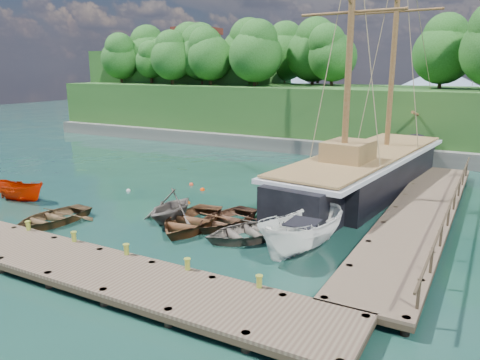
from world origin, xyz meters
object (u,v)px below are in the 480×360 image
(rowboat_3, at_px, (248,239))
(rowboat_4, at_px, (190,228))
(rowboat_0, at_px, (52,223))
(rowboat_1, at_px, (171,221))
(motorboat_orange, at_px, (21,200))
(schooner, at_px, (366,175))
(rowboat_2, at_px, (225,225))
(cabin_boat_white, at_px, (302,253))

(rowboat_3, height_order, rowboat_4, rowboat_4)
(rowboat_0, distance_m, rowboat_3, 10.51)
(rowboat_1, distance_m, rowboat_4, 1.57)
(rowboat_1, distance_m, rowboat_3, 4.84)
(rowboat_1, bearing_deg, rowboat_4, -18.65)
(motorboat_orange, distance_m, schooner, 21.86)
(rowboat_2, bearing_deg, rowboat_3, -23.96)
(rowboat_1, xyz_separation_m, cabin_boat_white, (7.73, -0.79, 0.00))
(rowboat_3, xyz_separation_m, cabin_boat_white, (2.90, -0.45, 0.00))
(rowboat_3, height_order, cabin_boat_white, cabin_boat_white)
(rowboat_0, bearing_deg, rowboat_4, 27.31)
(rowboat_1, bearing_deg, cabin_boat_white, -9.31)
(motorboat_orange, relative_size, cabin_boat_white, 0.66)
(rowboat_3, distance_m, cabin_boat_white, 2.93)
(rowboat_1, xyz_separation_m, schooner, (7.43, 11.15, 1.10))
(rowboat_1, bearing_deg, rowboat_0, -150.79)
(rowboat_3, height_order, motorboat_orange, motorboat_orange)
(motorboat_orange, height_order, cabin_boat_white, cabin_boat_white)
(rowboat_0, distance_m, rowboat_2, 9.09)
(rowboat_1, height_order, motorboat_orange, rowboat_1)
(rowboat_2, bearing_deg, rowboat_1, -157.17)
(rowboat_2, height_order, rowboat_4, rowboat_4)
(rowboat_1, bearing_deg, rowboat_2, 12.88)
(rowboat_2, distance_m, rowboat_4, 1.81)
(rowboat_1, relative_size, rowboat_3, 0.79)
(rowboat_4, bearing_deg, rowboat_1, 156.86)
(rowboat_0, relative_size, rowboat_1, 1.22)
(rowboat_1, relative_size, cabin_boat_white, 0.65)
(schooner, bearing_deg, rowboat_1, -117.36)
(rowboat_4, distance_m, cabin_boat_white, 6.23)
(rowboat_0, relative_size, motorboat_orange, 1.19)
(rowboat_0, bearing_deg, motorboat_orange, 162.53)
(rowboat_4, relative_size, cabin_boat_white, 0.91)
(rowboat_2, distance_m, motorboat_orange, 13.50)
(rowboat_0, distance_m, schooner, 19.29)
(rowboat_1, distance_m, motorboat_orange, 10.57)
(rowboat_2, relative_size, rowboat_3, 0.95)
(rowboat_1, distance_m, rowboat_2, 2.95)
(rowboat_2, relative_size, rowboat_4, 0.86)
(rowboat_3, relative_size, cabin_boat_white, 0.82)
(rowboat_3, bearing_deg, rowboat_2, -175.55)
(schooner, bearing_deg, rowboat_3, -96.41)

